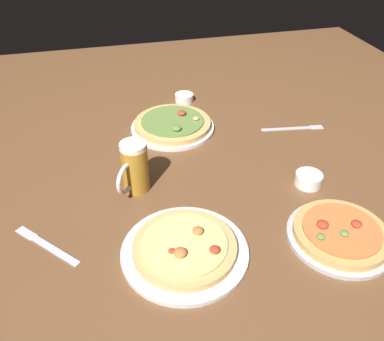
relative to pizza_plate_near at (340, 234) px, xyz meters
The scene contains 9 objects.
ground_plane 0.45m from the pizza_plate_near, 130.82° to the left, with size 2.40×2.40×0.03m, color brown.
pizza_plate_near is the anchor object (origin of this frame).
pizza_plate_far 0.69m from the pizza_plate_near, 115.12° to the left, with size 0.30×0.30×0.05m.
pizza_plate_side 0.39m from the pizza_plate_near, behind, with size 0.31×0.31×0.05m.
beer_mug_dark 0.57m from the pizza_plate_near, 145.57° to the left, with size 0.10×0.12×0.15m.
ramekin_sauce 0.85m from the pizza_plate_near, 103.89° to the left, with size 0.07×0.07×0.03m, color white.
ramekin_butter 0.22m from the pizza_plate_near, 83.29° to the left, with size 0.08×0.08×0.04m, color white.
fork_left 0.54m from the pizza_plate_near, 76.32° to the left, with size 0.23×0.05×0.01m.
knife_right 0.73m from the pizza_plate_near, 167.87° to the left, with size 0.16×0.17×0.01m.
Camera 1 is at (-0.23, -0.93, 0.74)m, focal length 37.49 mm.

